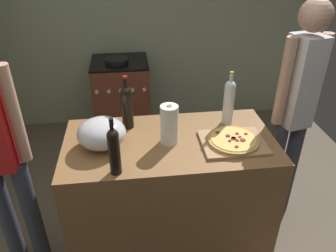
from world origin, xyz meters
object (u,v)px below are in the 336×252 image
object	(u,v)px
wine_bottle_dark	(114,150)
wine_bottle_clear	(229,101)
person_in_red	(295,106)
wine_bottle_green	(127,105)
pizza	(233,140)
stove	(122,99)
paper_towel_roll	(169,125)
mixing_bowl	(102,133)

from	to	relation	value
wine_bottle_dark	wine_bottle_clear	world-z (taller)	wine_bottle_clear
person_in_red	wine_bottle_green	bearing A→B (deg)	179.71
wine_bottle_dark	wine_bottle_clear	bearing A→B (deg)	31.07
pizza	wine_bottle_clear	size ratio (longest dim) A/B	0.85
pizza	wine_bottle_dark	bearing A→B (deg)	-165.02
wine_bottle_clear	person_in_red	distance (m)	0.52
pizza	stove	bearing A→B (deg)	112.90
wine_bottle_green	stove	size ratio (longest dim) A/B	0.40
pizza	paper_towel_roll	distance (m)	0.42
mixing_bowl	wine_bottle_clear	size ratio (longest dim) A/B	0.79
paper_towel_roll	wine_bottle_clear	distance (m)	0.48
mixing_bowl	wine_bottle_green	size ratio (longest dim) A/B	0.80
wine_bottle_dark	stove	size ratio (longest dim) A/B	0.37
pizza	person_in_red	size ratio (longest dim) A/B	0.19
pizza	wine_bottle_clear	bearing A→B (deg)	82.43
paper_towel_roll	wine_bottle_clear	size ratio (longest dim) A/B	0.69
wine_bottle_green	wine_bottle_dark	bearing A→B (deg)	-98.95
wine_bottle_dark	stove	xyz separation A→B (m)	(0.01, 1.91, -0.63)
pizza	wine_bottle_dark	distance (m)	0.77
pizza	mixing_bowl	bearing A→B (deg)	174.16
paper_towel_roll	wine_bottle_green	distance (m)	0.34
mixing_bowl	wine_bottle_clear	xyz separation A→B (m)	(0.85, 0.18, 0.08)
wine_bottle_green	pizza	bearing A→B (deg)	-24.53
wine_bottle_dark	stove	distance (m)	2.01
pizza	paper_towel_roll	world-z (taller)	paper_towel_roll
wine_bottle_green	paper_towel_roll	bearing A→B (deg)	-41.55
paper_towel_roll	stove	distance (m)	1.78
paper_towel_roll	person_in_red	world-z (taller)	person_in_red
pizza	mixing_bowl	distance (m)	0.83
wine_bottle_dark	pizza	bearing A→B (deg)	14.98
paper_towel_roll	person_in_red	bearing A→B (deg)	13.18
wine_bottle_green	person_in_red	distance (m)	1.20
wine_bottle_dark	wine_bottle_green	world-z (taller)	wine_bottle_green
mixing_bowl	wine_bottle_clear	distance (m)	0.88
mixing_bowl	wine_bottle_dark	xyz separation A→B (m)	(0.09, -0.28, 0.06)
wine_bottle_green	wine_bottle_clear	distance (m)	0.69
pizza	stove	world-z (taller)	pizza
wine_bottle_clear	stove	xyz separation A→B (m)	(-0.76, 1.45, -0.65)
mixing_bowl	wine_bottle_clear	bearing A→B (deg)	12.09
wine_bottle_clear	person_in_red	world-z (taller)	person_in_red
wine_bottle_green	mixing_bowl	bearing A→B (deg)	-127.36
mixing_bowl	paper_towel_roll	size ratio (longest dim) A/B	1.15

